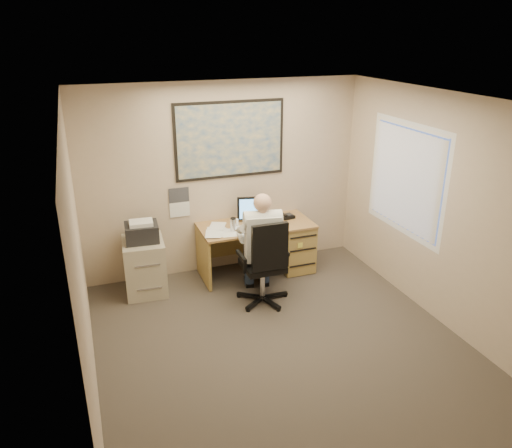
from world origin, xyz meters
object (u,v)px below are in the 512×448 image
object	(u,v)px
desk	(277,241)
person	(262,249)
office_chair	(264,279)
filing_cabinet	(144,261)

from	to	relation	value
desk	person	distance (m)	0.99
desk	office_chair	world-z (taller)	office_chair
office_chair	desk	bearing A→B (deg)	58.81
person	office_chair	bearing A→B (deg)	-79.34
filing_cabinet	office_chair	distance (m)	1.63
desk	office_chair	distance (m)	1.03
filing_cabinet	person	world-z (taller)	person
filing_cabinet	office_chair	bearing A→B (deg)	-27.23
desk	person	world-z (taller)	person
filing_cabinet	person	distance (m)	1.61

